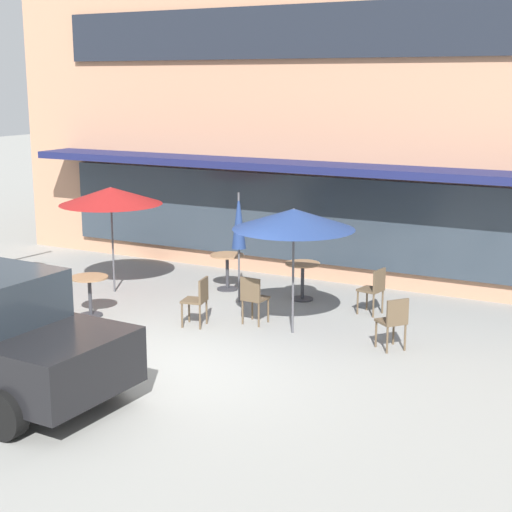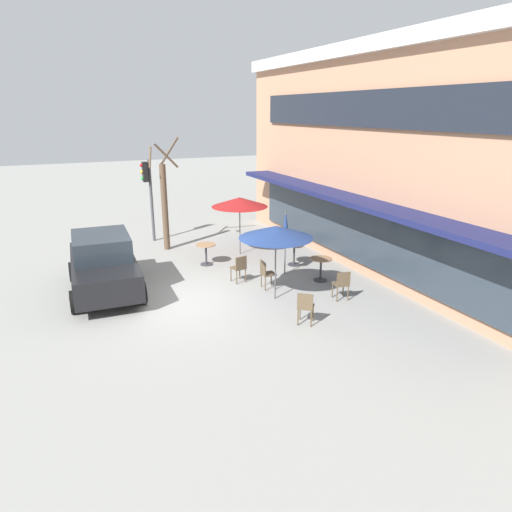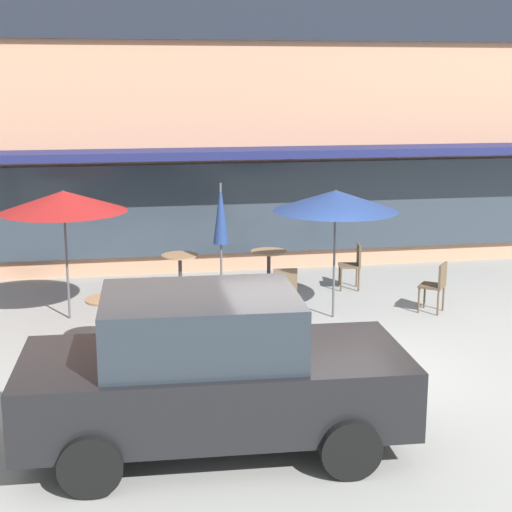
% 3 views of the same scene
% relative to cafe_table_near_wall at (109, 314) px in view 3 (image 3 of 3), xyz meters
% --- Properties ---
extents(ground_plane, '(80.00, 80.00, 0.00)m').
position_rel_cafe_table_near_wall_xyz_m(ground_plane, '(2.89, -1.52, -0.52)').
color(ground_plane, gray).
extents(building_facade, '(16.85, 9.10, 7.38)m').
position_rel_cafe_table_near_wall_xyz_m(building_facade, '(2.89, 8.44, 3.17)').
color(building_facade, tan).
rests_on(building_facade, ground).
extents(cafe_table_near_wall, '(0.70, 0.70, 0.76)m').
position_rel_cafe_table_near_wall_xyz_m(cafe_table_near_wall, '(0.00, 0.00, 0.00)').
color(cafe_table_near_wall, '#333338').
rests_on(cafe_table_near_wall, ground).
extents(cafe_table_streetside, '(0.70, 0.70, 0.76)m').
position_rel_cafe_table_near_wall_xyz_m(cafe_table_streetside, '(3.05, 2.86, 0.00)').
color(cafe_table_streetside, '#333338').
rests_on(cafe_table_streetside, ground).
extents(cafe_table_by_tree, '(0.70, 0.70, 0.76)m').
position_rel_cafe_table_near_wall_xyz_m(cafe_table_by_tree, '(1.33, 2.83, 0.00)').
color(cafe_table_by_tree, '#333338').
rests_on(cafe_table_by_tree, ground).
extents(patio_umbrella_green_folded, '(2.10, 2.10, 2.20)m').
position_rel_cafe_table_near_wall_xyz_m(patio_umbrella_green_folded, '(3.78, 0.85, 1.51)').
color(patio_umbrella_green_folded, '#4C4C51').
rests_on(patio_umbrella_green_folded, ground).
extents(patio_umbrella_cream_folded, '(2.10, 2.10, 2.20)m').
position_rel_cafe_table_near_wall_xyz_m(patio_umbrella_cream_folded, '(-0.68, 1.59, 1.51)').
color(patio_umbrella_cream_folded, '#4C4C51').
rests_on(patio_umbrella_cream_folded, ground).
extents(patio_umbrella_corner_open, '(0.28, 0.28, 2.20)m').
position_rel_cafe_table_near_wall_xyz_m(patio_umbrella_corner_open, '(2.01, 2.10, 1.11)').
color(patio_umbrella_corner_open, '#4C4C51').
rests_on(patio_umbrella_corner_open, ground).
extents(cafe_chair_0, '(0.47, 0.47, 0.89)m').
position_rel_cafe_table_near_wall_xyz_m(cafe_chair_0, '(2.12, 0.41, 0.01)').
color(cafe_chair_0, brown).
rests_on(cafe_chair_0, ground).
extents(cafe_chair_1, '(0.56, 0.56, 0.89)m').
position_rel_cafe_table_near_wall_xyz_m(cafe_chair_1, '(5.61, 0.80, 0.01)').
color(cafe_chair_1, brown).
rests_on(cafe_chair_1, ground).
extents(cafe_chair_2, '(0.47, 0.47, 0.89)m').
position_rel_cafe_table_near_wall_xyz_m(cafe_chair_2, '(4.66, 2.56, 0.01)').
color(cafe_chair_2, brown).
rests_on(cafe_chair_2, ground).
extents(cafe_chair_3, '(0.42, 0.42, 0.89)m').
position_rel_cafe_table_near_wall_xyz_m(cafe_chair_3, '(2.94, 0.96, 0.01)').
color(cafe_chair_3, brown).
rests_on(cafe_chair_3, ground).
extents(parked_sedan, '(4.28, 2.16, 1.76)m').
position_rel_cafe_table_near_wall_xyz_m(parked_sedan, '(1.12, -3.59, 0.36)').
color(parked_sedan, black).
rests_on(parked_sedan, ground).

